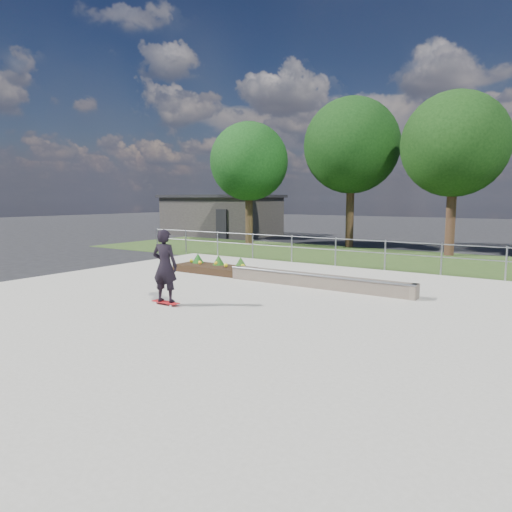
{
  "coord_description": "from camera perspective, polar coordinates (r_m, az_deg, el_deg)",
  "views": [
    {
      "loc": [
        7.4,
        -9.25,
        2.74
      ],
      "look_at": [
        0.2,
        1.5,
        1.1
      ],
      "focal_mm": 32.0,
      "sensor_mm": 36.0,
      "label": 1
    }
  ],
  "objects": [
    {
      "name": "planter_bed",
      "position": [
        16.67,
        -5.12,
        -1.42
      ],
      "size": [
        3.0,
        1.2,
        0.61
      ],
      "color": "black",
      "rests_on": "concrete_slab"
    },
    {
      "name": "grass_verge",
      "position": [
        21.73,
        13.63,
        -0.2
      ],
      "size": [
        30.0,
        8.0,
        0.02
      ],
      "primitive_type": "cube",
      "color": "#2C431B",
      "rests_on": "ground"
    },
    {
      "name": "concrete_slab",
      "position": [
        12.15,
        -4.75,
        -5.69
      ],
      "size": [
        15.0,
        15.0,
        0.06
      ],
      "primitive_type": "cube",
      "color": "#A9A495",
      "rests_on": "ground"
    },
    {
      "name": "tree_mid_left",
      "position": [
        26.35,
        11.86,
        13.31
      ],
      "size": [
        5.25,
        5.25,
        8.25
      ],
      "color": "#332114",
      "rests_on": "ground"
    },
    {
      "name": "tree_far_left",
      "position": [
        27.14,
        -0.89,
        11.69
      ],
      "size": [
        4.55,
        4.55,
        7.15
      ],
      "color": "#302213",
      "rests_on": "ground"
    },
    {
      "name": "building",
      "position": [
        34.66,
        -4.34,
        5.16
      ],
      "size": [
        8.4,
        5.4,
        3.0
      ],
      "color": "#2C2A27",
      "rests_on": "ground"
    },
    {
      "name": "fence",
      "position": [
        18.41,
        9.92,
        0.97
      ],
      "size": [
        20.06,
        0.06,
        1.2
      ],
      "color": "gray",
      "rests_on": "ground"
    },
    {
      "name": "skateboarder",
      "position": [
        11.64,
        -11.33,
        -1.24
      ],
      "size": [
        0.8,
        0.58,
        1.92
      ],
      "color": "white",
      "rests_on": "concrete_slab"
    },
    {
      "name": "grind_ledge",
      "position": [
        13.92,
        7.51,
        -3.09
      ],
      "size": [
        6.0,
        0.44,
        0.43
      ],
      "color": "brown",
      "rests_on": "concrete_slab"
    },
    {
      "name": "ground",
      "position": [
        12.15,
        -4.75,
        -5.83
      ],
      "size": [
        120.0,
        120.0,
        0.0
      ],
      "primitive_type": "plane",
      "color": "black",
      "rests_on": "ground"
    },
    {
      "name": "tree_mid_right",
      "position": [
        23.79,
        23.57,
        12.64
      ],
      "size": [
        4.9,
        4.9,
        7.7
      ],
      "color": "#382116",
      "rests_on": "ground"
    }
  ]
}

